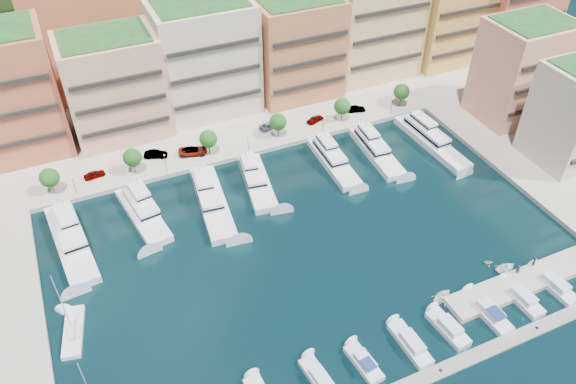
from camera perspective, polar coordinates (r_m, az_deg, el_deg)
name	(u,v)px	position (r m, az deg, el deg)	size (l,w,h in m)	color
ground	(312,248)	(100.67, 2.42, -5.69)	(400.00, 400.00, 0.00)	black
north_quay	(205,89)	(147.36, -8.40, 10.30)	(220.00, 64.00, 2.00)	#9E998E
hillside	(159,20)	(189.63, -13.00, 16.69)	(240.00, 40.00, 58.00)	#1D3616
finger_pier	(530,281)	(103.60, 23.34, -8.31)	(32.00, 5.00, 2.00)	#9E998E
apartment_1	(5,94)	(128.58, -26.77, 8.89)	(20.00, 16.50, 26.80)	#C05B40
apartment_2	(114,86)	(127.59, -17.25, 10.25)	(20.00, 15.50, 22.80)	#E2A17E
apartment_3	(205,57)	(131.92, -8.47, 13.39)	(22.00, 16.50, 25.80)	beige
apartment_4	(296,47)	(137.47, 0.85, 14.49)	(20.00, 15.50, 23.80)	#B96D45
apartment_5	(373,22)	(148.25, 8.60, 16.66)	(22.00, 16.50, 26.80)	#EEB97E
apartment_6	(448,19)	(159.78, 15.96, 16.58)	(20.00, 15.50, 22.80)	#E9C255
apartment_7	(514,5)	(170.97, 21.99, 17.16)	(22.00, 16.50, 24.80)	#C05B40
apartment_east_a	(522,69)	(138.93, 22.71, 11.41)	(18.00, 14.50, 22.80)	#E2A17E
backblock_1	(83,28)	(147.62, -20.09, 15.34)	(26.00, 18.00, 30.00)	#B96D45
backblock_2	(204,8)	(152.15, -8.56, 17.98)	(26.00, 18.00, 30.00)	#EEB97E
tree_0	(49,178)	(117.32, -23.09, 1.35)	(3.80, 3.80, 5.65)	#473323
tree_1	(132,157)	(117.41, -15.54, 3.40)	(3.80, 3.80, 5.65)	#473323
tree_2	(208,139)	(119.66, -8.11, 5.36)	(3.80, 3.80, 5.65)	#473323
tree_3	(278,122)	(123.95, -1.03, 7.13)	(3.80, 3.80, 5.65)	#473323
tree_4	(342,106)	(130.08, 5.53, 8.67)	(3.80, 3.80, 5.65)	#473323
tree_5	(402,92)	(137.80, 11.47, 9.95)	(3.80, 3.80, 5.65)	#473323
lamppost_0	(74,183)	(115.80, -20.95, 0.87)	(0.30, 0.30, 4.20)	black
lamppost_1	(165,160)	(116.67, -12.38, 3.19)	(0.30, 0.30, 4.20)	black
lamppost_2	(248,139)	(120.27, -4.10, 5.36)	(0.30, 0.30, 4.20)	black
lamppost_3	(323,120)	(126.35, 3.59, 7.26)	(0.30, 0.30, 4.20)	black
lamppost_4	(392,103)	(134.58, 10.52, 8.85)	(0.30, 0.30, 4.20)	black
yacht_0	(70,238)	(107.92, -21.27, -4.38)	(6.99, 22.46, 7.30)	white
yacht_1	(142,212)	(109.47, -14.59, -1.93)	(7.31, 18.39, 7.30)	white
yacht_2	(211,198)	(109.68, -7.84, -0.64)	(7.31, 22.30, 7.30)	white
yacht_3	(256,179)	(113.45, -3.29, 1.33)	(7.32, 18.03, 7.30)	white
yacht_4	(332,160)	(119.06, 4.52, 3.31)	(5.22, 18.33, 7.30)	white
yacht_5	(375,148)	(123.20, 8.81, 4.40)	(5.91, 19.28, 7.30)	white
yacht_6	(429,138)	(128.77, 14.15, 5.31)	(5.30, 22.71, 7.30)	white
cruiser_3	(321,381)	(83.74, 3.36, -18.63)	(3.33, 8.59, 2.55)	silver
cruiser_4	(364,363)	(85.83, 7.72, -16.86)	(3.15, 7.28, 2.66)	silver
cruiser_5	(410,344)	(88.88, 12.33, -14.86)	(2.92, 8.60, 2.55)	silver
cruiser_6	(448,328)	(91.98, 15.96, -13.18)	(3.45, 7.83, 2.55)	silver
cruiser_7	(488,312)	(95.83, 19.66, -11.42)	(3.14, 9.18, 2.66)	silver
cruiser_8	(521,298)	(99.67, 22.63, -9.93)	(3.04, 8.26, 2.55)	silver
cruiser_9	(554,285)	(103.80, 25.37, -8.54)	(3.21, 9.07, 2.55)	silver
sailboat_1	(74,332)	(94.38, -20.94, -13.18)	(4.72, 9.95, 13.20)	white
tender_1	(488,262)	(103.54, 19.68, -6.73)	(1.43, 1.66, 0.88)	#C0BA92
tender_0	(443,296)	(96.02, 15.44, -10.20)	(2.72, 3.81, 0.79)	white
tender_2	(506,268)	(103.65, 21.24, -7.21)	(2.77, 3.87, 0.80)	white
car_0	(94,174)	(120.24, -19.08, 1.71)	(1.70, 4.22, 1.44)	gray
car_1	(156,154)	(122.30, -13.30, 3.76)	(1.68, 4.82, 1.59)	gray
car_2	(193,151)	(121.59, -9.64, 4.13)	(2.82, 6.12, 1.70)	gray
car_3	(270,126)	(128.20, -1.82, 6.77)	(2.17, 5.35, 1.55)	gray
car_4	(315,119)	(130.63, 2.76, 7.41)	(1.75, 4.35, 1.48)	gray
car_5	(356,109)	(135.26, 6.95, 8.37)	(1.48, 4.24, 1.40)	gray
person_0	(518,269)	(101.92, 22.32, -7.26)	(0.72, 0.47, 1.97)	#242A48
person_1	(533,261)	(104.25, 23.67, -6.48)	(0.95, 0.74, 1.96)	#4A302C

